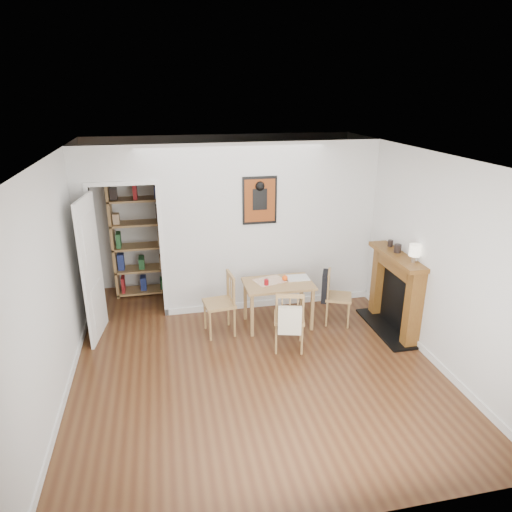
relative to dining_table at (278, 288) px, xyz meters
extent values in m
plane|color=#50311A|center=(-0.54, -0.71, -0.59)|extent=(5.20, 5.20, 0.00)
plane|color=silver|center=(-0.54, 1.89, 0.71)|extent=(4.50, 0.00, 4.50)
plane|color=silver|center=(-0.54, -3.31, 0.71)|extent=(4.50, 0.00, 4.50)
plane|color=silver|center=(-2.79, -0.71, 0.71)|extent=(0.00, 5.20, 5.20)
plane|color=silver|center=(1.71, -0.71, 0.71)|extent=(0.00, 5.20, 5.20)
plane|color=silver|center=(-0.54, -0.71, 2.01)|extent=(5.20, 5.20, 0.00)
cube|color=silver|center=(0.03, 0.69, 0.71)|extent=(3.35, 0.10, 2.60)
cube|color=silver|center=(-2.67, 0.69, 0.71)|extent=(0.25, 0.10, 2.60)
cube|color=silver|center=(-2.09, 0.69, 1.73)|extent=(0.90, 0.10, 0.55)
cube|color=silver|center=(-2.57, 0.69, 0.43)|extent=(0.06, 0.14, 2.05)
cube|color=silver|center=(-1.61, 0.69, 0.43)|extent=(0.06, 0.14, 2.05)
cube|color=silver|center=(0.03, 0.63, -0.54)|extent=(3.35, 0.02, 0.10)
cube|color=silver|center=(-2.78, -1.31, -0.54)|extent=(0.02, 4.00, 0.10)
cube|color=silver|center=(1.70, -1.31, -0.54)|extent=(0.02, 4.00, 0.10)
cube|color=white|center=(-2.56, 0.22, 0.41)|extent=(0.15, 0.80, 2.00)
cube|color=black|center=(-0.14, 0.63, 1.16)|extent=(0.52, 0.02, 0.72)
cube|color=#6B2C0E|center=(-0.14, 0.61, 1.16)|extent=(0.46, 0.00, 0.64)
cube|color=olive|center=(0.00, 0.00, 0.06)|extent=(0.99, 0.63, 0.04)
cube|color=olive|center=(-0.44, -0.26, -0.27)|extent=(0.05, 0.05, 0.64)
cube|color=olive|center=(0.44, -0.26, -0.27)|extent=(0.05, 0.05, 0.64)
cube|color=olive|center=(-0.44, 0.26, -0.27)|extent=(0.05, 0.05, 0.64)
cube|color=olive|center=(0.44, 0.26, -0.27)|extent=(0.05, 0.05, 0.64)
cube|color=black|center=(0.70, -0.04, -0.02)|extent=(0.22, 0.34, 0.43)
cube|color=beige|center=(-0.07, -0.88, -0.05)|extent=(0.31, 0.17, 0.38)
cube|color=olive|center=(-2.40, 1.57, 0.46)|extent=(0.04, 0.35, 2.10)
cube|color=olive|center=(-1.55, 1.57, 0.46)|extent=(0.04, 0.35, 2.10)
cube|color=olive|center=(-1.98, 1.57, -0.55)|extent=(0.89, 0.35, 0.03)
cube|color=olive|center=(-1.98, 1.57, 0.25)|extent=(0.89, 0.35, 0.03)
cube|color=olive|center=(-1.98, 1.57, 1.47)|extent=(0.89, 0.35, 0.03)
cube|color=maroon|center=(-1.98, 1.57, 0.46)|extent=(0.78, 0.29, 0.29)
cube|color=brown|center=(1.61, -0.95, -0.04)|extent=(0.20, 0.16, 1.10)
cube|color=brown|center=(1.61, 0.04, -0.04)|extent=(0.20, 0.16, 1.10)
cube|color=brown|center=(1.58, -0.46, 0.54)|extent=(0.30, 1.21, 0.06)
cube|color=brown|center=(1.61, -0.46, 0.41)|extent=(0.20, 0.85, 0.20)
cube|color=black|center=(1.67, -0.46, -0.14)|extent=(0.08, 0.81, 0.88)
cube|color=black|center=(1.55, -0.46, -0.58)|extent=(0.45, 1.25, 0.03)
cylinder|color=maroon|center=(-0.19, -0.04, 0.12)|extent=(0.07, 0.07, 0.09)
sphere|color=#F94F0D|center=(0.11, 0.05, 0.12)|extent=(0.08, 0.08, 0.08)
cube|color=beige|center=(-0.11, 0.09, 0.08)|extent=(0.49, 0.42, 0.00)
cube|color=silver|center=(0.32, 0.10, 0.09)|extent=(0.34, 0.25, 0.02)
cylinder|color=silver|center=(1.63, -0.78, 0.61)|extent=(0.08, 0.08, 0.09)
cylinder|color=#F1E4C9|center=(1.63, -0.78, 0.73)|extent=(0.15, 0.15, 0.15)
cylinder|color=black|center=(1.61, -0.39, 0.62)|extent=(0.10, 0.10, 0.12)
cylinder|color=black|center=(1.63, -0.13, 0.61)|extent=(0.08, 0.08, 0.09)
camera|label=1|loc=(-1.55, -5.85, 2.71)|focal=32.00mm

